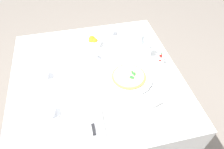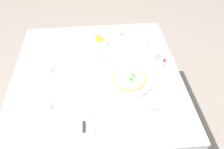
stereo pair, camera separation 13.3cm
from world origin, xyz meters
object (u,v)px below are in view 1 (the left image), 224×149
coffee_cup_center_back (49,112)px  coffee_cup_far_right (43,75)px  menu_card (157,103)px  coffee_cup_right_edge (93,57)px  pepper_shaker (163,60)px  water_glass_back_corner (147,50)px  water_glass_near_right (140,41)px  hot_sauce_bottle (161,57)px  citrus_bowl (92,42)px  napkin_folded (92,124)px  dinner_knife (92,122)px  coffee_cup_near_left (109,32)px  pizza (129,76)px  pizza_plate (129,77)px  salt_shaker (158,56)px

coffee_cup_center_back → coffee_cup_far_right: same height
menu_card → coffee_cup_right_edge: bearing=103.9°
pepper_shaker → water_glass_back_corner: bearing=35.8°
water_glass_near_right → hot_sauce_bottle: 0.23m
water_glass_back_corner → citrus_bowl: water_glass_back_corner is taller
coffee_cup_far_right → citrus_bowl: size_ratio=0.87×
coffee_cup_far_right → citrus_bowl: 0.51m
napkin_folded → water_glass_near_right: bearing=-35.8°
coffee_cup_right_edge → citrus_bowl: citrus_bowl is taller
dinner_knife → hot_sauce_bottle: hot_sauce_bottle is taller
coffee_cup_near_left → dinner_knife: 0.91m
water_glass_back_corner → citrus_bowl: 0.47m
pizza → coffee_cup_center_back: size_ratio=1.85×
coffee_cup_far_right → water_glass_near_right: water_glass_near_right is taller
pizza_plate → water_glass_back_corner: size_ratio=3.17×
pizza_plate → citrus_bowl: (0.45, 0.19, 0.02)m
coffee_cup_near_left → napkin_folded: 0.91m
menu_card → pepper_shaker: bearing=44.4°
hot_sauce_bottle → napkin_folded: bearing=125.8°
pizza → water_glass_back_corner: 0.31m
citrus_bowl → water_glass_near_right: bearing=-106.4°
coffee_cup_right_edge → coffee_cup_far_right: bearing=106.6°
coffee_cup_near_left → pizza_plate: bearing=-177.8°
hot_sauce_bottle → water_glass_back_corner: bearing=39.7°
water_glass_back_corner → menu_card: water_glass_back_corner is taller
citrus_bowl → hot_sauce_bottle: (-0.32, -0.48, 0.01)m
water_glass_near_right → pizza_plate: bearing=150.6°
water_glass_near_right → napkin_folded: size_ratio=0.57×
water_glass_back_corner → salt_shaker: 0.10m
pizza → water_glass_near_right: 0.39m
coffee_cup_center_back → menu_card: coffee_cup_center_back is taller
napkin_folded → salt_shaker: size_ratio=3.99×
water_glass_near_right → coffee_cup_right_edge: bearing=101.0°
water_glass_back_corner → hot_sauce_bottle: 0.12m
water_glass_back_corner → pizza: bearing=135.5°
coffee_cup_near_left → menu_card: bearing=-170.9°
menu_card → dinner_knife: bearing=166.8°
coffee_cup_center_back → napkin_folded: coffee_cup_center_back is taller
water_glass_near_right → water_glass_back_corner: (-0.12, -0.03, -0.01)m
pizza_plate → coffee_cup_right_edge: coffee_cup_right_edge is taller
dinner_knife → citrus_bowl: 0.77m
pizza_plate → napkin_folded: size_ratio=1.53×
pizza_plate → coffee_cup_far_right: size_ratio=2.64×
pizza → pepper_shaker: bearing=-71.8°
coffee_cup_center_back → dinner_knife: size_ratio=0.68×
salt_shaker → hot_sauce_bottle: bearing=-160.3°
napkin_folded → citrus_bowl: citrus_bowl is taller
coffee_cup_center_back → coffee_cup_right_edge: (0.44, -0.34, -0.00)m
pizza_plate → coffee_cup_right_edge: bearing=40.4°
pizza_plate → water_glass_back_corner: bearing=-44.6°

